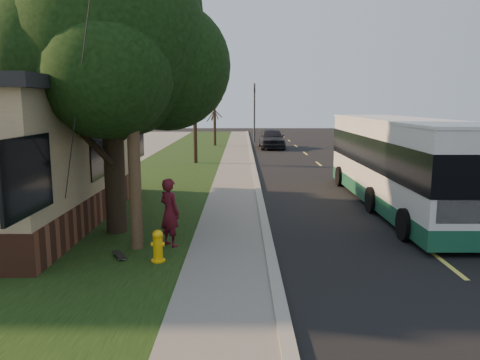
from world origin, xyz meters
The scene contains 16 objects.
ground centered at (0.00, 0.00, 0.00)m, with size 120.00×120.00×0.00m, color black.
road centered at (4.00, 10.00, 0.01)m, with size 8.00×80.00×0.01m, color black.
curb centered at (0.00, 10.00, 0.06)m, with size 0.25×80.00×0.12m, color gray.
sidewalk centered at (-1.00, 10.00, 0.04)m, with size 2.00×80.00×0.08m, color slate.
grass_verge centered at (-4.50, 10.00, 0.04)m, with size 5.00×80.00×0.07m, color black.
fire_hydrant centered at (-2.60, 0.00, 0.43)m, with size 0.32×0.32×0.74m.
utility_pole centered at (-3.31, 0.99, 4.63)m, with size 2.86×3.21×9.07m.
leafy_tree centered at (-4.17, 2.65, 5.17)m, with size 6.30×6.00×7.80m.
bare_tree_near centered at (-3.50, 18.00, 2.15)m, with size 1.38×1.21×4.31m.
bare_tree_far centered at (-3.00, 30.00, 2.00)m, with size 1.38×1.21×4.03m.
traffic_signal centered at (0.50, 34.00, 3.16)m, with size 0.18×0.22×5.50m.
transit_bus centered at (4.88, 6.08, 1.66)m, with size 2.66×11.52×3.12m.
skateboarder centered at (-2.50, 1.19, 0.94)m, with size 0.63×0.41×1.73m, color #4C0F19.
skateboard_main centered at (-3.57, 0.28, 0.12)m, with size 0.50×0.71×0.07m.
dumpster centered at (-9.29, 8.29, 0.69)m, with size 1.58×1.31×1.30m.
distant_car centered at (1.76, 27.97, 0.83)m, with size 1.95×4.86×1.65m, color black.
Camera 1 is at (-0.69, -10.25, 3.64)m, focal length 35.00 mm.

